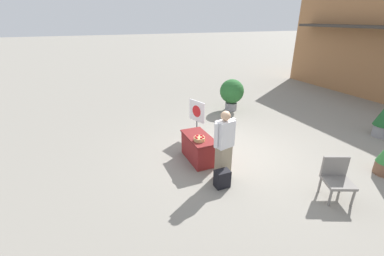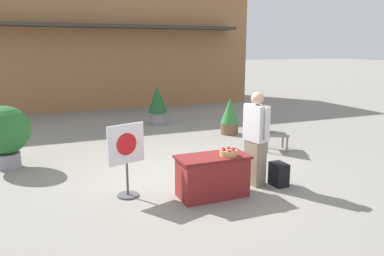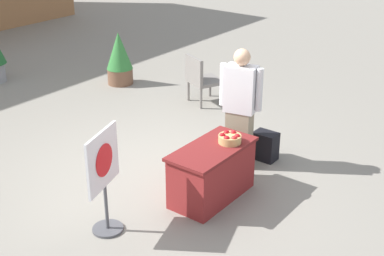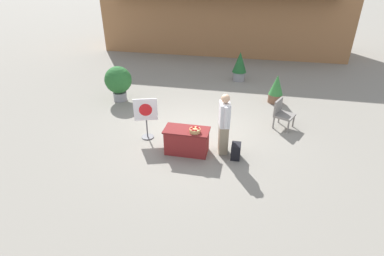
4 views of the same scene
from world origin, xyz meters
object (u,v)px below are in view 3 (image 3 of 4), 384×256
poster_board (104,177)px  backpack (265,146)px  potted_plant_near_left (119,58)px  patio_chair (201,78)px  apple_basket (230,138)px  person_visitor (240,108)px  display_table (212,172)px

poster_board → backpack: bearing=60.3°
potted_plant_near_left → patio_chair: bearing=-86.7°
apple_basket → poster_board: size_ratio=0.23×
person_visitor → poster_board: (-2.29, 0.31, -0.17)m
backpack → poster_board: (-2.66, 0.54, 0.49)m
display_table → person_visitor: (0.96, 0.22, 0.51)m
person_visitor → patio_chair: size_ratio=1.90×
backpack → patio_chair: 2.43m
potted_plant_near_left → display_table: bearing=-121.5°
apple_basket → backpack: 1.23m
poster_board → patio_chair: bearing=93.2°
person_visitor → poster_board: 2.31m
display_table → backpack: bearing=-0.3°
display_table → potted_plant_near_left: size_ratio=1.14×
apple_basket → patio_chair: 3.19m
display_table → backpack: (1.33, -0.01, -0.15)m
person_visitor → patio_chair: (1.61, 1.85, -0.38)m
backpack → potted_plant_near_left: 4.18m
poster_board → patio_chair: (3.90, 1.54, -0.21)m
poster_board → patio_chair: 4.19m
apple_basket → backpack: apple_basket is taller
person_visitor → apple_basket: bearing=10.8°
person_visitor → potted_plant_near_left: size_ratio=1.61×
poster_board → patio_chair: poster_board is taller
apple_basket → poster_board: (-1.57, 0.63, -0.07)m
display_table → poster_board: 1.47m
apple_basket → potted_plant_near_left: size_ratio=0.27×
patio_chair → backpack: bearing=-97.3°
apple_basket → potted_plant_near_left: potted_plant_near_left is taller
patio_chair → potted_plant_near_left: size_ratio=0.85×
potted_plant_near_left → backpack: bearing=-105.7°
patio_chair → potted_plant_near_left: bearing=117.0°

